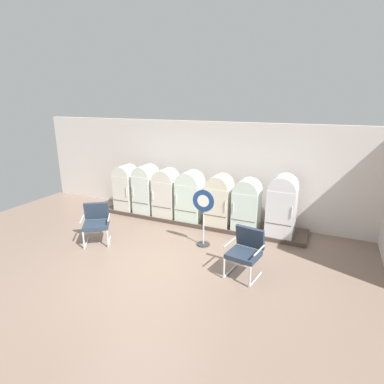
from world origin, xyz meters
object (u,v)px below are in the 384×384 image
Objects in this scene: refrigerator_0 at (126,186)px; refrigerator_4 at (219,199)px; refrigerator_3 at (190,195)px; armchair_left at (96,221)px; armchair_right at (246,249)px; sign_stand at (203,217)px; refrigerator_5 at (247,203)px; refrigerator_6 at (282,203)px; refrigerator_2 at (166,191)px; refrigerator_1 at (146,187)px.

refrigerator_4 is (3.05, 0.00, -0.01)m from refrigerator_0.
armchair_left is at bearing -127.32° from refrigerator_3.
armchair_right is 1.54m from sign_stand.
sign_stand is at bearing -20.96° from refrigerator_0.
refrigerator_3 is 1.63m from refrigerator_5.
sign_stand is (0.03, -1.18, -0.10)m from refrigerator_4.
refrigerator_6 reaches higher than armchair_right.
sign_stand is (2.47, 0.89, 0.18)m from armchair_left.
refrigerator_2 is at bearing 68.60° from armchair_left.
refrigerator_1 is 1.47× the size of armchair_right.
refrigerator_5 is 0.89m from refrigerator_6.
refrigerator_5 is (0.76, -0.00, -0.02)m from refrigerator_4.
refrigerator_5 is at bearing 0.09° from refrigerator_3.
armchair_left is 3.74m from armchair_right.
refrigerator_4 is 1.42× the size of armchair_left.
refrigerator_5 is 1.39× the size of armchair_left.
refrigerator_3 reaches higher than armchair_right.
refrigerator_4 reaches higher than refrigerator_5.
sign_stand reaches higher than armchair_left.
armchair_left is 0.69× the size of sign_stand.
refrigerator_3 is at bearing -179.91° from refrigerator_5.
armchair_left is (0.60, -2.07, -0.29)m from refrigerator_0.
refrigerator_2 is at bearing -179.07° from refrigerator_6.
armchair_right is 0.69× the size of sign_stand.
armchair_left is at bearing -139.66° from refrigerator_4.
sign_stand is at bearing 145.76° from armchair_right.
refrigerator_2 is (1.42, -0.00, 0.00)m from refrigerator_0.
refrigerator_2 is at bearing 144.64° from sign_stand.
refrigerator_4 is 0.91× the size of refrigerator_6.
refrigerator_0 is 0.70m from refrigerator_1.
refrigerator_3 is at bearing -1.60° from refrigerator_1.
refrigerator_6 is 1.57× the size of armchair_right.
refrigerator_4 is at bearing 0.08° from refrigerator_0.
refrigerator_0 is 1.02× the size of refrigerator_5.
refrigerator_1 reaches higher than sign_stand.
refrigerator_4 reaches higher than refrigerator_0.
refrigerator_0 is at bearing 159.04° from sign_stand.
refrigerator_3 is at bearing 136.68° from armchair_right.
refrigerator_6 reaches higher than refrigerator_5.
refrigerator_4 is 0.99× the size of sign_stand.
refrigerator_1 is 3.11m from refrigerator_5.
refrigerator_3 is at bearing -0.08° from refrigerator_0.
refrigerator_4 is at bearing 122.32° from armchair_right.
refrigerator_0 is 4.69m from refrigerator_6.
refrigerator_0 reaches higher than sign_stand.
refrigerator_1 is 4.20m from armchair_right.
refrigerator_5 is at bearing 104.56° from armchair_right.
refrigerator_6 is 4.62m from armchair_left.
armchair_right is at bearing -43.32° from refrigerator_3.
refrigerator_0 reaches higher than armchair_right.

